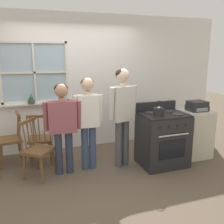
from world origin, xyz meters
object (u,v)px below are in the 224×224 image
object	(u,v)px
person_teen_center	(88,115)
person_adult_right	(122,108)
chair_center_cluster	(37,150)
potted_plant	(31,100)
chair_by_window	(11,140)
stove	(162,139)
stereo	(197,106)
person_elderly_left	(63,120)
kettle	(159,110)
chair_near_wall	(41,140)
side_counter	(194,134)

from	to	relation	value
person_teen_center	person_adult_right	distance (m)	0.59
chair_center_cluster	potted_plant	size ratio (longest dim) A/B	4.48
chair_by_window	potted_plant	xyz separation A→B (m)	(0.40, 0.37, 0.62)
person_adult_right	stove	size ratio (longest dim) A/B	1.56
chair_by_window	chair_center_cluster	size ratio (longest dim) A/B	1.00
potted_plant	stereo	distance (m)	3.11
stereo	potted_plant	bearing A→B (deg)	157.97
person_elderly_left	stereo	bearing A→B (deg)	1.86
kettle	potted_plant	xyz separation A→B (m)	(-1.95, 1.39, 0.04)
stove	person_teen_center	bearing A→B (deg)	168.67
chair_near_wall	stove	world-z (taller)	stove
person_adult_right	kettle	size ratio (longest dim) A/B	6.86
chair_center_cluster	person_teen_center	size ratio (longest dim) A/B	0.60
person_adult_right	potted_plant	world-z (taller)	person_adult_right
kettle	potted_plant	size ratio (longest dim) A/B	1.19
chair_near_wall	chair_by_window	bearing A→B (deg)	-8.73
chair_near_wall	person_adult_right	bearing A→B (deg)	166.65
person_teen_center	stereo	bearing A→B (deg)	-1.73
person_elderly_left	kettle	size ratio (longest dim) A/B	6.01
chair_by_window	stove	size ratio (longest dim) A/B	0.86
chair_center_cluster	person_teen_center	xyz separation A→B (m)	(0.83, 0.02, 0.50)
chair_center_cluster	potted_plant	world-z (taller)	potted_plant
person_teen_center	person_adult_right	size ratio (longest dim) A/B	0.92
person_teen_center	kettle	distance (m)	1.16
chair_near_wall	kettle	bearing A→B (deg)	164.30
person_teen_center	stove	size ratio (longest dim) A/B	1.43
stereo	stove	bearing A→B (deg)	-172.61
chair_by_window	potted_plant	world-z (taller)	potted_plant
side_counter	stove	bearing A→B (deg)	-171.07
stove	potted_plant	bearing A→B (deg)	149.26
stove	side_counter	bearing A→B (deg)	8.93
chair_by_window	person_elderly_left	xyz separation A→B (m)	(0.83, -0.69, 0.47)
kettle	side_counter	xyz separation A→B (m)	(0.93, 0.25, -0.57)
person_teen_center	stove	xyz separation A→B (m)	(1.27, -0.25, -0.47)
person_teen_center	kettle	size ratio (longest dim) A/B	6.29
person_elderly_left	kettle	world-z (taller)	person_elderly_left
chair_center_cluster	potted_plant	distance (m)	1.20
person_adult_right	side_counter	xyz separation A→B (m)	(1.45, -0.06, -0.59)
person_elderly_left	person_adult_right	world-z (taller)	person_adult_right
side_counter	kettle	bearing A→B (deg)	-164.99
chair_center_cluster	kettle	distance (m)	2.04
person_adult_right	side_counter	world-z (taller)	person_adult_right
person_adult_right	stereo	bearing A→B (deg)	-19.66
stereo	person_teen_center	bearing A→B (deg)	175.60
chair_center_cluster	side_counter	xyz separation A→B (m)	(2.86, -0.11, 0.01)
chair_near_wall	stereo	distance (m)	2.90
chair_near_wall	chair_center_cluster	distance (m)	0.50
stove	kettle	distance (m)	0.59
person_teen_center	stereo	xyz separation A→B (m)	(2.02, -0.16, 0.04)
chair_by_window	stove	bearing A→B (deg)	63.21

